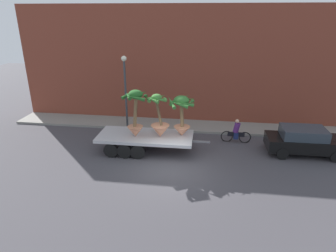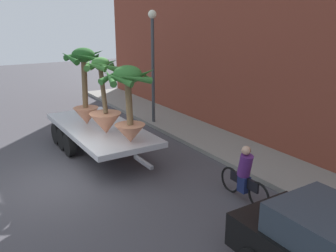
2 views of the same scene
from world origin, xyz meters
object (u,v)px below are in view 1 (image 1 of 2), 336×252
(flatbed_trailer, at_px, (141,138))
(cyclist, at_px, (236,132))
(potted_palm_rear, at_px, (182,114))
(potted_palm_middle, at_px, (135,113))
(street_lamp, at_px, (125,83))
(potted_palm_front, at_px, (159,122))
(parked_car, at_px, (305,141))

(flatbed_trailer, distance_m, cyclist, 5.90)
(potted_palm_rear, bearing_deg, potted_palm_middle, -169.38)
(potted_palm_rear, bearing_deg, street_lamp, 142.33)
(potted_palm_front, bearing_deg, cyclist, 24.67)
(potted_palm_rear, height_order, cyclist, potted_palm_rear)
(flatbed_trailer, bearing_deg, potted_palm_rear, 4.72)
(flatbed_trailer, bearing_deg, cyclist, 19.15)
(potted_palm_middle, bearing_deg, street_lamp, 113.32)
(potted_palm_front, bearing_deg, potted_palm_rear, 14.22)
(potted_palm_rear, bearing_deg, cyclist, 28.18)
(parked_car, bearing_deg, potted_palm_rear, -175.10)
(flatbed_trailer, relative_size, potted_palm_middle, 2.38)
(potted_palm_middle, bearing_deg, parked_car, 6.44)
(potted_palm_front, bearing_deg, flatbed_trailer, 174.06)
(street_lamp, bearing_deg, potted_palm_rear, -37.67)
(flatbed_trailer, relative_size, street_lamp, 1.34)
(parked_car, height_order, street_lamp, street_lamp)
(flatbed_trailer, distance_m, potted_palm_front, 1.58)
(cyclist, relative_size, street_lamp, 0.38)
(cyclist, distance_m, parked_car, 3.88)
(potted_palm_front, bearing_deg, potted_palm_middle, -172.80)
(potted_palm_rear, xyz_separation_m, parked_car, (6.95, 0.60, -1.47))
(potted_palm_middle, relative_size, street_lamp, 0.56)
(cyclist, bearing_deg, street_lamp, 169.20)
(flatbed_trailer, height_order, cyclist, cyclist)
(cyclist, bearing_deg, potted_palm_front, -155.33)
(flatbed_trailer, bearing_deg, parked_car, 4.86)
(flatbed_trailer, xyz_separation_m, street_lamp, (-1.75, 3.33, 2.47))
(flatbed_trailer, xyz_separation_m, potted_palm_middle, (-0.20, -0.28, 1.62))
(cyclist, bearing_deg, flatbed_trailer, -160.85)
(flatbed_trailer, xyz_separation_m, potted_palm_rear, (2.32, 0.19, 1.54))
(potted_palm_front, relative_size, cyclist, 1.35)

